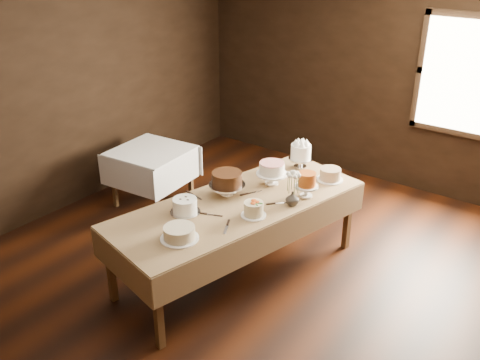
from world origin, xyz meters
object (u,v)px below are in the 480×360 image
object	(u,v)px
cake_chocolate	(227,185)
cake_server_c	(255,192)
flower_vase	(292,198)
cake_speckled	(330,175)
display_table	(238,208)
cake_server_a	(215,215)
cake_meringue	(301,157)
cake_caramel	(307,186)
cake_swirl	(185,206)
cake_cream	(179,233)
cake_server_d	(283,203)
cake_server_e	(197,197)
side_table	(151,156)
cake_flowers	(254,210)
cake_server_b	(226,229)
cake_lattice	(272,174)

from	to	relation	value
cake_chocolate	cake_server_c	size ratio (longest dim) A/B	1.69
cake_chocolate	flower_vase	distance (m)	0.65
cake_speckled	flower_vase	bearing A→B (deg)	-92.29
display_table	cake_chocolate	size ratio (longest dim) A/B	6.73
cake_speckled	cake_server_a	distance (m)	1.39
display_table	cake_meringue	xyz separation A→B (m)	(0.05, 1.07, 0.19)
cake_caramel	cake_swirl	distance (m)	1.20
display_table	cake_speckled	xyz separation A→B (m)	(0.46, 0.97, 0.12)
cake_meringue	cake_cream	xyz separation A→B (m)	(-0.05, -1.89, -0.07)
cake_server_a	cake_server_d	distance (m)	0.69
cake_server_a	flower_vase	distance (m)	0.76
cake_meringue	cake_chocolate	size ratio (longest dim) A/B	0.75
cake_server_a	cake_server_c	distance (m)	0.60
cake_caramel	display_table	bearing A→B (deg)	-132.45
cake_meringue	cake_chocolate	xyz separation A→B (m)	(-0.23, -1.01, -0.01)
cake_meringue	cake_cream	bearing A→B (deg)	-91.61
cake_server_e	cake_server_a	bearing A→B (deg)	-13.39
cake_chocolate	cake_swirl	distance (m)	0.52
cake_server_a	flower_vase	size ratio (longest dim) A/B	1.77
display_table	flower_vase	distance (m)	0.53
side_table	cake_server_d	world-z (taller)	cake_server_d
cake_flowers	cake_swirl	world-z (taller)	cake_swirl
cake_caramel	cake_server_a	bearing A→B (deg)	-119.76
cake_speckled	cake_server_b	distance (m)	1.47
cake_caramel	cake_server_e	xyz separation A→B (m)	(-0.85, -0.65, -0.11)
cake_server_d	cake_flowers	bearing A→B (deg)	-150.03
cake_server_d	flower_vase	world-z (taller)	flower_vase
cake_lattice	cake_chocolate	distance (m)	0.52
side_table	cake_server_d	xyz separation A→B (m)	(2.12, -0.33, 0.16)
side_table	cake_server_c	size ratio (longest dim) A/B	3.87
cake_chocolate	cake_server_a	distance (m)	0.44
side_table	cake_flowers	size ratio (longest dim) A/B	3.98
cake_server_b	cake_server_d	size ratio (longest dim) A/B	1.00
cake_meringue	cake_server_a	world-z (taller)	cake_meringue
cake_flowers	cake_server_e	bearing A→B (deg)	-177.29
cake_meringue	cake_flowers	xyz separation A→B (m)	(0.22, -1.19, -0.06)
cake_lattice	cake_flowers	xyz separation A→B (m)	(0.24, -0.66, -0.04)
cake_server_e	cake_server_d	bearing A→B (deg)	40.34
side_table	cake_server_a	xyz separation A→B (m)	(1.75, -0.90, 0.16)
cake_lattice	cake_server_c	distance (m)	0.28
display_table	cake_speckled	world-z (taller)	cake_speckled
cake_server_a	cake_caramel	bearing A→B (deg)	39.71
cake_meringue	cake_flowers	world-z (taller)	cake_meringue
cake_lattice	cake_chocolate	bearing A→B (deg)	-113.43
side_table	cake_server_c	distance (m)	1.81
cake_caramel	cake_server_d	xyz separation A→B (m)	(-0.11, -0.25, -0.11)
side_table	cake_server_b	bearing A→B (deg)	-27.65
side_table	cake_chocolate	distance (m)	1.69
cake_cream	cake_server_e	size ratio (longest dim) A/B	1.37
cake_cream	flower_vase	world-z (taller)	flower_vase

